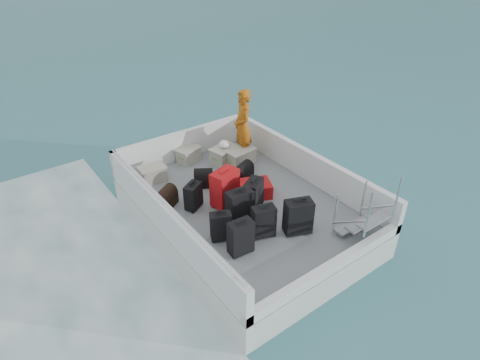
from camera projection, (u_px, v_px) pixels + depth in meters
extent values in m
plane|color=#194B58|center=(243.00, 226.00, 8.60)|extent=(160.00, 160.00, 0.00)
cube|color=silver|center=(243.00, 215.00, 8.44)|extent=(3.60, 5.00, 0.60)
cube|color=slate|center=(243.00, 203.00, 8.28)|extent=(3.30, 4.70, 0.02)
cube|color=white|center=(166.00, 220.00, 7.22)|extent=(0.14, 5.00, 0.70)
cube|color=white|center=(305.00, 164.00, 8.95)|extent=(0.14, 5.00, 0.70)
cube|color=white|center=(183.00, 144.00, 9.75)|extent=(3.60, 0.14, 0.70)
cube|color=white|center=(331.00, 267.00, 6.56)|extent=(3.60, 0.14, 0.20)
cylinder|color=silver|center=(164.00, 202.00, 7.01)|extent=(0.04, 4.80, 0.04)
cube|color=black|center=(241.00, 238.00, 6.84)|extent=(0.44, 0.27, 0.66)
cube|color=black|center=(221.00, 227.00, 7.16)|extent=(0.43, 0.35, 0.57)
cube|color=black|center=(193.00, 196.00, 7.99)|extent=(0.44, 0.39, 0.55)
cube|color=black|center=(263.00, 222.00, 7.22)|extent=(0.47, 0.35, 0.64)
cube|color=black|center=(240.00, 208.00, 7.53)|extent=(0.51, 0.33, 0.71)
cube|color=#B50D17|center=(225.00, 188.00, 8.04)|extent=(0.63, 0.47, 0.77)
cube|color=black|center=(298.00, 217.00, 7.30)|extent=(0.57, 0.45, 0.68)
cube|color=black|center=(253.00, 195.00, 7.94)|extent=(0.53, 0.46, 0.65)
cube|color=#B50D17|center=(252.00, 189.00, 8.43)|extent=(0.91, 0.78, 0.30)
cube|color=#AFAD98|center=(153.00, 174.00, 8.92)|extent=(0.57, 0.41, 0.33)
cube|color=#AFAD98|center=(189.00, 155.00, 9.69)|extent=(0.60, 0.49, 0.32)
cube|color=#AFAD98|center=(224.00, 156.00, 9.61)|extent=(0.70, 0.55, 0.37)
cube|color=#AFAD98|center=(240.00, 158.00, 9.51)|extent=(0.68, 0.51, 0.39)
ellipsoid|color=gold|center=(248.00, 150.00, 10.00)|extent=(0.28, 0.26, 0.22)
ellipsoid|color=white|center=(224.00, 145.00, 9.46)|extent=(0.24, 0.24, 0.18)
imported|color=orange|center=(243.00, 126.00, 9.38)|extent=(0.61, 0.75, 1.76)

